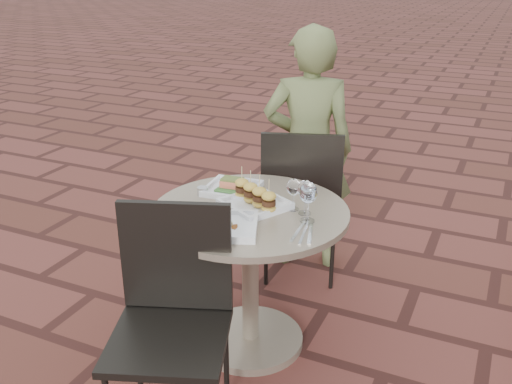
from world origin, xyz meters
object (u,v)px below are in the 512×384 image
at_px(plate_tuna, 225,226).
at_px(plate_salmon, 232,188).
at_px(cafe_table, 250,257).
at_px(chair_far, 301,193).
at_px(diner, 308,151).
at_px(plate_sliders, 255,199).
at_px(chair_near, 173,304).

bearing_deg(plate_tuna, plate_salmon, 112.67).
bearing_deg(plate_salmon, cafe_table, -42.70).
bearing_deg(chair_far, plate_salmon, 54.05).
xyz_separation_m(cafe_table, plate_salmon, (-0.17, 0.16, 0.27)).
distance_m(plate_salmon, plate_tuna, 0.42).
height_order(cafe_table, plate_tuna, plate_tuna).
relative_size(diner, plate_sliders, 4.17).
relative_size(diner, plate_salmon, 5.48).
relative_size(chair_near, plate_sliders, 2.66).
bearing_deg(chair_far, plate_sliders, 72.85).
height_order(plate_salmon, plate_sliders, plate_sliders).
bearing_deg(plate_sliders, plate_tuna, -94.18).
xyz_separation_m(plate_sliders, plate_tuna, (-0.02, -0.26, -0.02)).
bearing_deg(chair_near, cafe_table, 63.15).
height_order(cafe_table, plate_sliders, plate_sliders).
xyz_separation_m(chair_far, plate_sliders, (0.01, -0.65, 0.22)).
bearing_deg(chair_near, plate_tuna, 60.33).
height_order(plate_salmon, plate_tuna, plate_salmon).
distance_m(diner, plate_salmon, 0.76).
height_order(chair_far, plate_tuna, chair_far).
height_order(plate_sliders, plate_tuna, plate_sliders).
bearing_deg(chair_near, chair_far, 66.78).
distance_m(cafe_table, plate_salmon, 0.35).
distance_m(chair_far, diner, 0.29).
height_order(chair_near, plate_tuna, chair_near).
xyz_separation_m(chair_far, diner, (-0.05, 0.22, 0.18)).
xyz_separation_m(diner, plate_tuna, (0.04, -1.13, 0.02)).
xyz_separation_m(chair_far, chair_near, (-0.06, -1.25, 0.00)).
distance_m(chair_near, plate_sliders, 0.64).
bearing_deg(diner, plate_salmon, 60.33).
xyz_separation_m(chair_near, plate_salmon, (-0.11, 0.72, 0.20)).
relative_size(plate_sliders, plate_tuna, 1.00).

